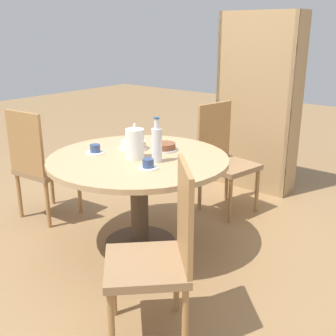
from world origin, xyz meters
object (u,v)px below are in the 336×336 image
at_px(coffee_pot, 135,143).
at_px(cup_a, 148,165).
at_px(bookshelf, 257,106).
at_px(cake_second, 165,147).
at_px(water_bottle, 157,144).
at_px(chair_a, 40,164).
at_px(cake_main, 133,145).
at_px(chair_c, 224,157).
at_px(cup_b, 95,150).
at_px(chair_b, 160,252).

bearing_deg(coffee_pot, cup_a, -26.36).
height_order(bookshelf, cake_second, bookshelf).
height_order(water_bottle, cake_second, water_bottle).
xyz_separation_m(bookshelf, cake_second, (-0.01, -1.42, -0.12)).
relative_size(chair_a, coffee_pot, 3.78).
distance_m(coffee_pot, cup_a, 0.25).
relative_size(chair_a, cup_a, 6.93).
bearing_deg(chair_a, water_bottle, -177.65).
bearing_deg(cup_a, cake_main, 144.37).
bearing_deg(cake_second, coffee_pot, -95.08).
distance_m(chair_c, water_bottle, 1.05).
distance_m(cake_second, cup_a, 0.44).
distance_m(chair_a, coffee_pot, 1.05).
distance_m(cake_main, cake_second, 0.24).
distance_m(water_bottle, cup_a, 0.18).
xyz_separation_m(bookshelf, cup_b, (-0.37, -1.80, -0.12)).
bearing_deg(cake_second, cup_a, -64.97).
bearing_deg(cake_second, cake_main, -152.24).
bearing_deg(chair_a, chair_c, -138.72).
bearing_deg(chair_c, coffee_pot, -174.90).
distance_m(bookshelf, cup_a, 1.83).
xyz_separation_m(chair_b, water_bottle, (-0.57, 0.65, 0.34)).
relative_size(coffee_pot, cake_second, 1.30).
distance_m(chair_a, cup_a, 1.23).
relative_size(water_bottle, cake_main, 1.40).
xyz_separation_m(coffee_pot, water_bottle, (0.17, 0.04, 0.01)).
bearing_deg(water_bottle, bookshelf, 94.27).
bearing_deg(cake_main, water_bottle, -21.84).
xyz_separation_m(bookshelf, water_bottle, (0.13, -1.68, -0.02)).
height_order(water_bottle, cup_a, water_bottle).
bearing_deg(cake_main, bookshelf, 81.55).
bearing_deg(water_bottle, cake_main, 158.16).
distance_m(water_bottle, cake_second, 0.31).
distance_m(coffee_pot, water_bottle, 0.17).
xyz_separation_m(water_bottle, cup_a, (0.05, -0.15, -0.10)).
xyz_separation_m(bookshelf, coffee_pot, (-0.04, -1.72, -0.03)).
bearing_deg(chair_c, chair_b, -148.40).
xyz_separation_m(coffee_pot, cup_b, (-0.33, -0.08, -0.09)).
distance_m(chair_b, cup_a, 0.76).
bearing_deg(cake_main, coffee_pot, -44.05).
relative_size(coffee_pot, cake_main, 1.14).
height_order(cake_main, cake_second, cake_main).
bearing_deg(cup_b, chair_b, -26.70).
distance_m(cup_a, cup_b, 0.54).
distance_m(water_bottle, cup_b, 0.51).
bearing_deg(chair_b, water_bottle, 176.48).
relative_size(chair_c, water_bottle, 3.07).
xyz_separation_m(chair_c, bookshelf, (-0.06, 0.68, 0.36)).
distance_m(cake_main, cup_a, 0.49).
height_order(water_bottle, cake_main, water_bottle).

